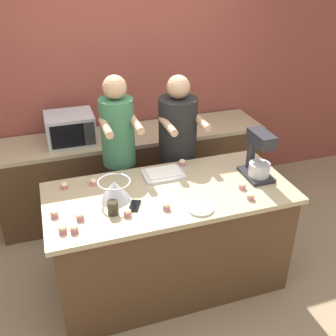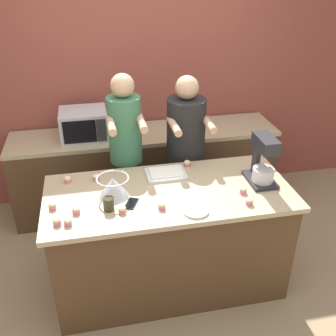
% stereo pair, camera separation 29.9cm
% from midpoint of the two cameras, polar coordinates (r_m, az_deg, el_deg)
% --- Properties ---
extents(ground_plane, '(16.00, 16.00, 0.00)m').
position_cam_midpoint_polar(ground_plane, '(3.63, -2.22, -15.95)').
color(ground_plane, '#937A5B').
extents(back_wall, '(10.00, 0.06, 2.70)m').
position_cam_midpoint_polar(back_wall, '(4.30, -8.64, 12.29)').
color(back_wall, brown).
rests_on(back_wall, ground_plane).
extents(island_counter, '(1.92, 0.88, 0.93)m').
position_cam_midpoint_polar(island_counter, '(3.32, -2.38, -10.21)').
color(island_counter, '#4C331E').
rests_on(island_counter, ground_plane).
extents(back_counter, '(2.80, 0.60, 0.90)m').
position_cam_midpoint_polar(back_counter, '(4.33, -6.92, -0.47)').
color(back_counter, '#4C331E').
rests_on(back_counter, ground_plane).
extents(person_left, '(0.31, 0.49, 1.70)m').
position_cam_midpoint_polar(person_left, '(3.55, -9.42, 0.81)').
color(person_left, '#33384C').
rests_on(person_left, ground_plane).
extents(person_right, '(0.36, 0.51, 1.65)m').
position_cam_midpoint_polar(person_right, '(3.68, -0.94, 1.45)').
color(person_right, '#232328').
rests_on(person_right, ground_plane).
extents(stand_mixer, '(0.20, 0.30, 0.40)m').
position_cam_midpoint_polar(stand_mixer, '(3.20, 10.39, 1.44)').
color(stand_mixer, '#232328').
rests_on(stand_mixer, island_counter).
extents(mixing_bowl, '(0.25, 0.25, 0.16)m').
position_cam_midpoint_polar(mixing_bowl, '(2.94, -10.66, -3.22)').
color(mixing_bowl, '#BCBCC1').
rests_on(mixing_bowl, island_counter).
extents(baking_tray, '(0.33, 0.23, 0.04)m').
position_cam_midpoint_polar(baking_tray, '(3.24, -3.34, -0.90)').
color(baking_tray, silver).
rests_on(baking_tray, island_counter).
extents(microwave_oven, '(0.46, 0.39, 0.29)m').
position_cam_midpoint_polar(microwave_oven, '(4.02, -16.11, 5.53)').
color(microwave_oven, '#B7B7BC').
rests_on(microwave_oven, back_counter).
extents(cell_phone, '(0.12, 0.16, 0.01)m').
position_cam_midpoint_polar(cell_phone, '(2.89, -7.83, -5.54)').
color(cell_phone, black).
rests_on(cell_phone, island_counter).
extents(drinking_glass, '(0.08, 0.08, 0.10)m').
position_cam_midpoint_polar(drinking_glass, '(2.81, -11.05, -5.77)').
color(drinking_glass, '#332D1E').
rests_on(drinking_glass, island_counter).
extents(small_plate, '(0.19, 0.19, 0.02)m').
position_cam_midpoint_polar(small_plate, '(2.83, 1.71, -6.01)').
color(small_plate, white).
rests_on(small_plate, island_counter).
extents(cupcake_0, '(0.06, 0.06, 0.05)m').
position_cam_midpoint_polar(cupcake_0, '(2.82, -15.67, -6.84)').
color(cupcake_0, '#D17084').
rests_on(cupcake_0, island_counter).
extents(cupcake_1, '(0.06, 0.06, 0.05)m').
position_cam_midpoint_polar(cupcake_1, '(2.74, -18.15, -8.52)').
color(cupcake_1, '#D17084').
rests_on(cupcake_1, island_counter).
extents(cupcake_2, '(0.06, 0.06, 0.05)m').
position_cam_midpoint_polar(cupcake_2, '(2.79, -9.01, -6.49)').
color(cupcake_2, '#D17084').
rests_on(cupcake_2, island_counter).
extents(cupcake_3, '(0.06, 0.06, 0.05)m').
position_cam_midpoint_polar(cupcake_3, '(3.19, -13.43, -2.02)').
color(cupcake_3, '#D17084').
rests_on(cupcake_3, island_counter).
extents(cupcake_4, '(0.06, 0.06, 0.05)m').
position_cam_midpoint_polar(cupcake_4, '(3.39, -0.43, 0.76)').
color(cupcake_4, '#D17084').
rests_on(cupcake_4, island_counter).
extents(cupcake_5, '(0.06, 0.06, 0.05)m').
position_cam_midpoint_polar(cupcake_5, '(3.45, 9.47, 0.93)').
color(cupcake_5, '#D17084').
rests_on(cupcake_5, island_counter).
extents(cupcake_6, '(0.06, 0.06, 0.05)m').
position_cam_midpoint_polar(cupcake_6, '(2.97, 9.13, -4.13)').
color(cupcake_6, '#D17084').
rests_on(cupcake_6, island_counter).
extents(cupcake_7, '(0.06, 0.06, 0.05)m').
position_cam_midpoint_polar(cupcake_7, '(2.82, -3.28, -5.63)').
color(cupcake_7, '#D17084').
rests_on(cupcake_7, island_counter).
extents(cupcake_8, '(0.06, 0.06, 0.05)m').
position_cam_midpoint_polar(cupcake_8, '(3.08, 8.05, -2.62)').
color(cupcake_8, '#D17084').
rests_on(cupcake_8, island_counter).
extents(cupcake_9, '(0.06, 0.06, 0.05)m').
position_cam_midpoint_polar(cupcake_9, '(2.72, -16.60, -8.53)').
color(cupcake_9, '#D17084').
rests_on(cupcake_9, island_counter).
extents(cupcake_10, '(0.06, 0.06, 0.05)m').
position_cam_midpoint_polar(cupcake_10, '(3.20, -17.42, -2.51)').
color(cupcake_10, '#D17084').
rests_on(cupcake_10, island_counter).
extents(cupcake_11, '(0.06, 0.06, 0.05)m').
position_cam_midpoint_polar(cupcake_11, '(2.91, -19.08, -6.33)').
color(cupcake_11, '#D17084').
rests_on(cupcake_11, island_counter).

